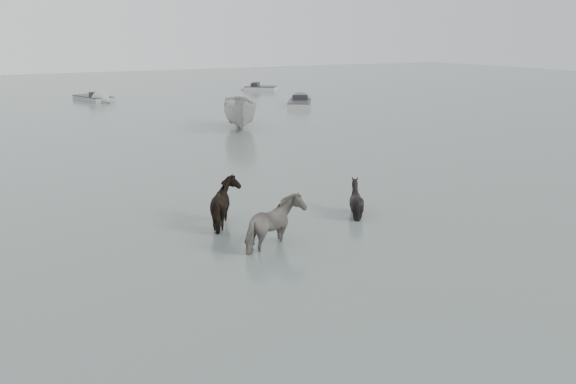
# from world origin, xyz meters

# --- Properties ---
(ground) EXTENTS (140.00, 140.00, 0.00)m
(ground) POSITION_xyz_m (0.00, 0.00, 0.00)
(ground) COLOR #4D5C54
(ground) RESTS_ON ground
(pony_pinto) EXTENTS (1.97, 1.52, 1.52)m
(pony_pinto) POSITION_xyz_m (0.25, -0.47, 0.76)
(pony_pinto) COLOR black
(pony_pinto) RESTS_ON ground
(pony_dark) EXTENTS (1.34, 1.54, 1.49)m
(pony_dark) POSITION_xyz_m (-0.10, 1.65, 0.74)
(pony_dark) COLOR black
(pony_dark) RESTS_ON ground
(pony_black) EXTENTS (1.51, 1.42, 1.36)m
(pony_black) POSITION_xyz_m (3.59, 0.75, 0.68)
(pony_black) COLOR black
(pony_black) RESTS_ON ground
(boat_small) EXTENTS (3.29, 5.09, 1.84)m
(boat_small) POSITION_xyz_m (7.00, 16.75, 0.92)
(boat_small) COLOR #A7A7A3
(boat_small) RESTS_ON ground
(skiff_port) EXTENTS (4.20, 5.37, 0.75)m
(skiff_port) POSITION_xyz_m (14.90, 23.84, 0.38)
(skiff_port) COLOR #ACAFAC
(skiff_port) RESTS_ON ground
(skiff_mid) EXTENTS (3.11, 5.56, 0.75)m
(skiff_mid) POSITION_xyz_m (2.16, 34.59, 0.38)
(skiff_mid) COLOR gray
(skiff_mid) RESTS_ON ground
(skiff_star) EXTENTS (4.12, 3.74, 0.75)m
(skiff_star) POSITION_xyz_m (17.57, 35.81, 0.38)
(skiff_star) COLOR beige
(skiff_star) RESTS_ON ground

